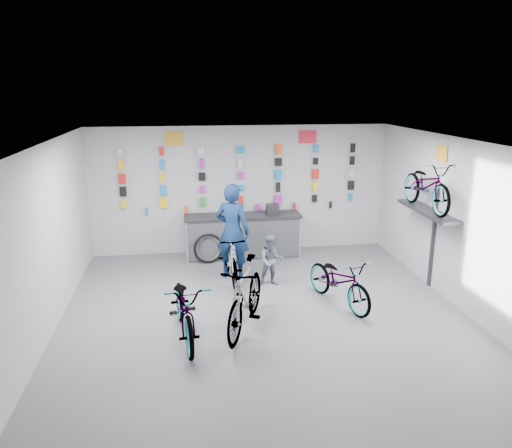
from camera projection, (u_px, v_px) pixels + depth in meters
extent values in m
plane|color=#4F4F54|center=(268.00, 324.00, 8.40)|extent=(8.00, 8.00, 0.00)
plane|color=white|center=(269.00, 145.00, 7.60)|extent=(8.00, 8.00, 0.00)
plane|color=#B0B0B3|center=(240.00, 190.00, 11.81)|extent=(7.00, 0.00, 7.00)
plane|color=#B0B0B3|center=(349.00, 377.00, 4.18)|extent=(7.00, 0.00, 7.00)
plane|color=#B0B0B3|center=(40.00, 249.00, 7.51)|extent=(0.00, 8.00, 8.00)
plane|color=#B0B0B3|center=(471.00, 230.00, 8.48)|extent=(0.00, 8.00, 8.00)
cube|color=black|center=(243.00, 237.00, 11.66)|extent=(2.60, 0.60, 0.90)
cube|color=silver|center=(244.00, 240.00, 11.37)|extent=(2.60, 0.02, 0.90)
cube|color=silver|center=(187.00, 242.00, 11.19)|extent=(0.04, 0.04, 0.96)
cube|color=silver|center=(300.00, 238.00, 11.55)|extent=(0.04, 0.04, 0.96)
cube|color=black|center=(243.00, 216.00, 11.52)|extent=(2.70, 0.66, 0.06)
cube|color=yellow|center=(124.00, 204.00, 11.44)|extent=(0.11, 0.06, 0.17)
cube|color=yellow|center=(164.00, 203.00, 11.56)|extent=(0.17, 0.06, 0.22)
cube|color=green|center=(203.00, 202.00, 11.69)|extent=(0.11, 0.06, 0.20)
cube|color=red|center=(241.00, 201.00, 11.81)|extent=(0.10, 0.06, 0.21)
cube|color=#AD23AC|center=(278.00, 199.00, 11.94)|extent=(0.16, 0.06, 0.21)
cube|color=black|center=(315.00, 198.00, 12.06)|extent=(0.12, 0.06, 0.16)
cube|color=#127DC4|center=(350.00, 197.00, 12.19)|extent=(0.09, 0.06, 0.16)
cube|color=black|center=(123.00, 192.00, 11.36)|extent=(0.15, 0.06, 0.22)
cube|color=#127DC4|center=(163.00, 190.00, 11.48)|extent=(0.15, 0.06, 0.21)
cube|color=#AD23AC|center=(202.00, 189.00, 11.61)|extent=(0.12, 0.06, 0.15)
cube|color=#127DC4|center=(241.00, 188.00, 11.73)|extent=(0.15, 0.06, 0.14)
cube|color=black|center=(278.00, 187.00, 11.86)|extent=(0.10, 0.06, 0.23)
cube|color=yellow|center=(315.00, 186.00, 11.98)|extent=(0.11, 0.06, 0.20)
cube|color=black|center=(351.00, 185.00, 12.11)|extent=(0.15, 0.06, 0.21)
cube|color=red|center=(122.00, 179.00, 11.28)|extent=(0.16, 0.06, 0.21)
cube|color=yellow|center=(162.00, 178.00, 11.40)|extent=(0.10, 0.06, 0.21)
cube|color=black|center=(202.00, 177.00, 11.53)|extent=(0.16, 0.06, 0.19)
cube|color=#AD23AC|center=(241.00, 176.00, 11.65)|extent=(0.10, 0.06, 0.18)
cube|color=#127DC4|center=(278.00, 175.00, 11.78)|extent=(0.17, 0.06, 0.23)
cube|color=red|center=(315.00, 174.00, 11.90)|extent=(0.16, 0.06, 0.23)
cube|color=silver|center=(352.00, 173.00, 12.03)|extent=(0.11, 0.06, 0.17)
cube|color=yellow|center=(121.00, 165.00, 11.20)|extent=(0.11, 0.06, 0.21)
cube|color=#127DC4|center=(162.00, 164.00, 11.32)|extent=(0.11, 0.06, 0.22)
cube|color=#AD23AC|center=(202.00, 164.00, 11.45)|extent=(0.09, 0.06, 0.23)
cube|color=silver|center=(240.00, 163.00, 11.57)|extent=(0.09, 0.06, 0.20)
cube|color=black|center=(278.00, 162.00, 11.70)|extent=(0.16, 0.06, 0.18)
cube|color=black|center=(316.00, 161.00, 11.82)|extent=(0.11, 0.06, 0.16)
cube|color=black|center=(352.00, 160.00, 11.95)|extent=(0.11, 0.06, 0.20)
cube|color=silver|center=(120.00, 152.00, 11.12)|extent=(0.13, 0.06, 0.15)
cube|color=red|center=(161.00, 151.00, 11.24)|extent=(0.10, 0.06, 0.19)
cube|color=silver|center=(201.00, 151.00, 11.37)|extent=(0.16, 0.06, 0.16)
cube|color=#127DC4|center=(240.00, 150.00, 11.49)|extent=(0.17, 0.06, 0.14)
cube|color=#FF5413|center=(279.00, 149.00, 11.62)|extent=(0.14, 0.06, 0.23)
cube|color=#127DC4|center=(316.00, 149.00, 11.74)|extent=(0.11, 0.06, 0.18)
cube|color=black|center=(353.00, 148.00, 11.87)|extent=(0.10, 0.06, 0.21)
cylinder|color=#127DC4|center=(147.00, 211.00, 11.53)|extent=(0.07, 0.07, 0.16)
cylinder|color=#FF5413|center=(186.00, 210.00, 11.66)|extent=(0.07, 0.07, 0.16)
cylinder|color=#AD23AC|center=(258.00, 207.00, 11.89)|extent=(0.07, 0.07, 0.16)
cylinder|color=red|center=(294.00, 206.00, 12.02)|extent=(0.07, 0.07, 0.16)
cylinder|color=black|center=(331.00, 205.00, 12.14)|extent=(0.07, 0.07, 0.16)
cube|color=#333338|center=(427.00, 211.00, 9.59)|extent=(0.38, 1.90, 0.06)
cube|color=#333338|center=(433.00, 238.00, 9.76)|extent=(0.04, 0.10, 2.00)
cube|color=gold|center=(174.00, 139.00, 11.26)|extent=(0.42, 0.02, 0.30)
cube|color=red|center=(308.00, 137.00, 11.69)|extent=(0.42, 0.02, 0.30)
cube|color=gold|center=(442.00, 153.00, 9.32)|extent=(0.02, 0.40, 0.30)
imported|color=gray|center=(185.00, 308.00, 7.80)|extent=(0.89, 2.01, 1.02)
imported|color=gray|center=(245.00, 296.00, 8.07)|extent=(1.26, 2.02, 1.18)
imported|color=gray|center=(339.00, 280.00, 9.04)|extent=(1.18, 1.88, 0.93)
imported|color=gray|center=(230.00, 257.00, 10.12)|extent=(0.57, 1.73, 1.03)
imported|color=gray|center=(427.00, 185.00, 9.45)|extent=(0.63, 1.80, 0.95)
imported|color=#0F264D|center=(233.00, 231.00, 10.19)|extent=(0.87, 0.77, 2.00)
imported|color=slate|center=(271.00, 261.00, 9.91)|extent=(0.51, 0.40, 1.03)
torus|color=black|center=(208.00, 249.00, 11.21)|extent=(0.70, 0.23, 0.69)
torus|color=silver|center=(208.00, 249.00, 11.21)|extent=(0.57, 0.15, 0.56)
cube|color=black|center=(272.00, 209.00, 11.58)|extent=(0.29, 0.31, 0.22)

